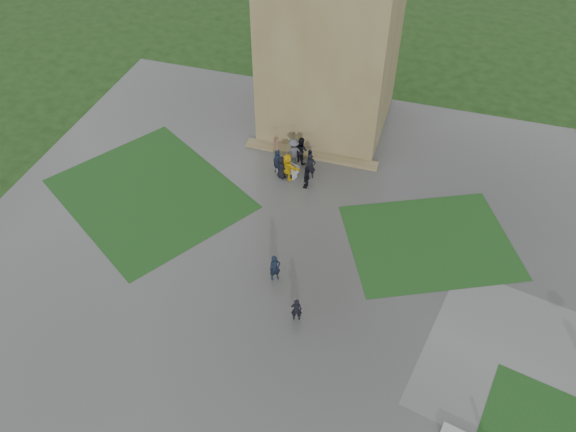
% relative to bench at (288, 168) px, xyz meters
% --- Properties ---
extents(ground, '(120.00, 120.00, 0.00)m').
position_rel_bench_xyz_m(ground, '(0.92, -8.32, -0.49)').
color(ground, black).
extents(plaza, '(34.00, 34.00, 0.02)m').
position_rel_bench_xyz_m(plaza, '(0.92, -6.32, -0.48)').
color(plaza, '#373735').
rests_on(plaza, ground).
extents(lawn_inset_left, '(14.10, 13.46, 0.01)m').
position_rel_bench_xyz_m(lawn_inset_left, '(-7.58, -4.32, -0.46)').
color(lawn_inset_left, '#133412').
rests_on(lawn_inset_left, plaza).
extents(lawn_inset_right, '(11.12, 10.15, 0.01)m').
position_rel_bench_xyz_m(lawn_inset_right, '(9.42, -3.32, -0.46)').
color(lawn_inset_right, '#133412').
rests_on(lawn_inset_right, plaza).
extents(tower_plinth, '(9.00, 0.80, 0.22)m').
position_rel_bench_xyz_m(tower_plinth, '(0.92, 2.28, -0.36)').
color(tower_plinth, brown).
rests_on(tower_plinth, plaza).
extents(bench, '(1.64, 1.00, 0.91)m').
position_rel_bench_xyz_m(bench, '(0.00, 0.00, 0.00)').
color(bench, '#AAA9A5').
rests_on(bench, plaza).
extents(visitor_cluster, '(3.11, 3.27, 2.62)m').
position_rel_bench_xyz_m(visitor_cluster, '(0.32, 0.27, 0.72)').
color(visitor_cluster, black).
rests_on(visitor_cluster, plaza).
extents(pedestrian_mid, '(0.72, 0.69, 1.66)m').
position_rel_bench_xyz_m(pedestrian_mid, '(1.93, -8.43, 0.36)').
color(pedestrian_mid, black).
rests_on(pedestrian_mid, plaza).
extents(pedestrian_near, '(0.62, 0.48, 1.49)m').
position_rel_bench_xyz_m(pedestrian_near, '(3.73, -10.57, 0.28)').
color(pedestrian_near, black).
rests_on(pedestrian_near, plaza).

